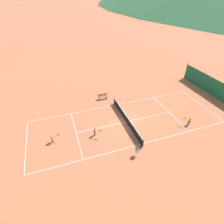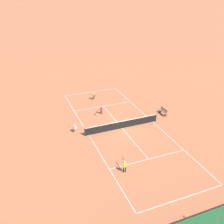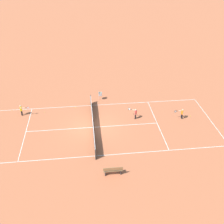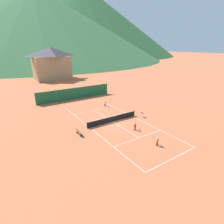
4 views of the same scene
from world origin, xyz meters
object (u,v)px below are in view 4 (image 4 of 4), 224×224
(player_far_service, at_px, (157,141))
(courtside_bench, at_px, (79,132))
(player_far_baseline, at_px, (135,126))
(ball_hopper, at_px, (142,113))
(tennis_ball_alley_left, at_px, (86,106))
(player_near_service, at_px, (105,103))
(tennis_ball_far_corner, at_px, (68,110))
(tennis_ball_by_net_right, at_px, (125,113))
(tennis_net, at_px, (113,119))
(tennis_ball_near_corner, at_px, (106,104))
(tennis_ball_by_net_left, at_px, (112,109))
(alpine_chalet, at_px, (51,63))
(tennis_ball_mid_court, at_px, (165,149))

(player_far_service, bearing_deg, courtside_bench, 131.38)
(player_far_baseline, bearing_deg, ball_hopper, 37.03)
(player_far_service, xyz_separation_m, tennis_ball_alley_left, (-0.80, 18.39, -0.61))
(player_far_baseline, distance_m, player_near_service, 11.67)
(ball_hopper, xyz_separation_m, courtside_bench, (-11.65, -0.10, -0.21))
(tennis_ball_far_corner, bearing_deg, tennis_ball_by_net_right, -41.96)
(tennis_net, relative_size, tennis_ball_near_corner, 139.09)
(tennis_ball_by_net_left, height_order, alpine_chalet, alpine_chalet)
(tennis_net, bearing_deg, player_far_service, -86.59)
(tennis_ball_mid_court, bearing_deg, player_near_service, 82.79)
(tennis_ball_by_net_right, bearing_deg, tennis_net, -155.82)
(player_far_baseline, relative_size, alpine_chalet, 0.09)
(tennis_ball_alley_left, distance_m, courtside_bench, 12.21)
(player_far_service, distance_m, tennis_ball_mid_court, 1.26)
(tennis_net, relative_size, player_near_service, 7.64)
(player_far_service, relative_size, ball_hopper, 1.23)
(tennis_ball_alley_left, bearing_deg, tennis_ball_near_corner, -11.43)
(alpine_chalet, bearing_deg, tennis_net, -94.04)
(tennis_net, xyz_separation_m, tennis_ball_mid_court, (0.77, -10.12, -0.47))
(tennis_ball_by_net_left, bearing_deg, player_far_service, -100.93)
(player_near_service, distance_m, tennis_ball_near_corner, 1.81)
(tennis_net, relative_size, tennis_ball_by_net_right, 139.09)
(player_near_service, height_order, tennis_ball_alley_left, player_near_service)
(tennis_ball_by_net_right, bearing_deg, tennis_ball_by_net_left, 100.28)
(tennis_ball_near_corner, height_order, tennis_ball_alley_left, same)
(tennis_ball_mid_court, relative_size, tennis_ball_far_corner, 1.00)
(ball_hopper, bearing_deg, player_far_service, -121.09)
(player_near_service, distance_m, ball_hopper, 8.63)
(player_far_baseline, xyz_separation_m, player_near_service, (1.90, 11.52, 0.04))
(player_far_service, relative_size, alpine_chalet, 0.08)
(tennis_net, bearing_deg, alpine_chalet, 85.96)
(tennis_net, xyz_separation_m, alpine_chalet, (3.15, 44.63, 5.32))
(player_near_service, height_order, tennis_ball_near_corner, player_near_service)
(tennis_net, height_order, tennis_ball_by_net_left, tennis_net)
(tennis_ball_by_net_right, bearing_deg, ball_hopper, -62.37)
(tennis_ball_mid_court, xyz_separation_m, tennis_ball_by_net_right, (3.05, 11.84, 0.00))
(player_far_baseline, distance_m, tennis_ball_by_net_right, 6.68)
(tennis_ball_far_corner, distance_m, alpine_chalet, 36.90)
(alpine_chalet, bearing_deg, tennis_ball_far_corner, -101.65)
(tennis_ball_near_corner, bearing_deg, tennis_ball_alley_left, 168.57)
(tennis_ball_alley_left, xyz_separation_m, tennis_ball_far_corner, (-3.95, -0.42, 0.00))
(tennis_ball_mid_court, bearing_deg, ball_hopper, 63.21)
(tennis_ball_by_net_left, bearing_deg, player_near_service, 97.17)
(player_near_service, xyz_separation_m, tennis_ball_mid_court, (-2.19, -17.30, -0.67))
(ball_hopper, bearing_deg, alpine_chalet, 92.70)
(tennis_ball_near_corner, distance_m, tennis_ball_by_net_right, 6.77)
(tennis_ball_near_corner, xyz_separation_m, tennis_ball_by_net_right, (-0.20, -6.77, 0.00))
(ball_hopper, bearing_deg, tennis_ball_mid_court, -116.79)
(player_near_service, bearing_deg, tennis_ball_by_net_right, -80.99)
(player_far_service, xyz_separation_m, tennis_ball_by_net_left, (2.70, 13.98, -0.61))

